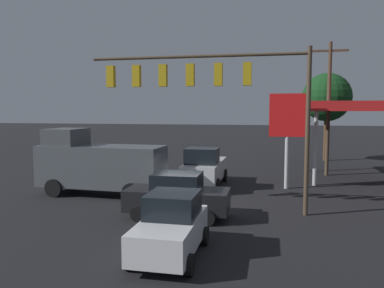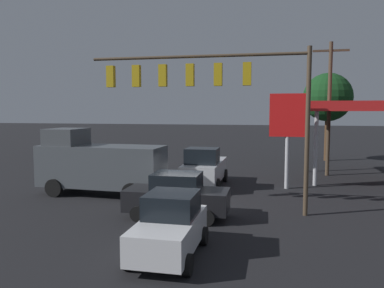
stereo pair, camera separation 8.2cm
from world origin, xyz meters
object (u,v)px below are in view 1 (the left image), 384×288
street_tree (327,98)px  traffic_signal_assembly (208,85)px  hatchback_crossing (171,226)px  price_sign (288,120)px  delivery_truck (98,164)px  sedan_waiting (177,196)px  pickup_parked (204,168)px  utility_pole (329,106)px

street_tree → traffic_signal_assembly: bearing=67.5°
hatchback_crossing → street_tree: size_ratio=0.48×
price_sign → delivery_truck: 10.98m
price_sign → street_tree: (-4.03, -13.27, 1.72)m
sedan_waiting → street_tree: street_tree is taller
traffic_signal_assembly → pickup_parked: (1.05, -5.19, -4.61)m
delivery_truck → utility_pole: bearing=-143.6°
sedan_waiting → hatchback_crossing: bearing=100.7°
price_sign → sedan_waiting: size_ratio=1.26×
price_sign → delivery_truck: size_ratio=0.80×
price_sign → delivery_truck: price_sign is taller
pickup_parked → street_tree: (-8.85, -13.69, 4.61)m
street_tree → pickup_parked: bearing=57.1°
delivery_truck → street_tree: 22.41m
sedan_waiting → delivery_truck: size_ratio=0.64×
traffic_signal_assembly → hatchback_crossing: traffic_signal_assembly is taller
price_sign → hatchback_crossing: (4.04, 11.21, -3.05)m
traffic_signal_assembly → delivery_truck: size_ratio=1.44×
price_sign → street_tree: street_tree is taller
utility_pole → delivery_truck: utility_pole is taller
utility_pole → street_tree: utility_pole is taller
traffic_signal_assembly → sedan_waiting: (1.08, 1.48, -4.77)m
price_sign → street_tree: 13.97m
utility_pole → delivery_truck: bearing=33.9°
sedan_waiting → street_tree: 22.71m
utility_pole → traffic_signal_assembly: bearing=57.8°
hatchback_crossing → delivery_truck: bearing=-140.8°
traffic_signal_assembly → pickup_parked: traffic_signal_assembly is taller
traffic_signal_assembly → hatchback_crossing: (0.27, 5.60, -4.77)m
traffic_signal_assembly → utility_pole: utility_pole is taller
utility_pole → pickup_parked: (7.80, 5.55, -3.80)m
utility_pole → sedan_waiting: 15.04m
street_tree → sedan_waiting: bearing=66.4°
pickup_parked → sedan_waiting: bearing=0.3°
price_sign → pickup_parked: (4.82, 0.42, -2.89)m
pickup_parked → traffic_signal_assembly: bearing=12.0°
utility_pole → price_sign: bearing=59.8°
pickup_parked → hatchback_crossing: bearing=4.8°
price_sign → street_tree: size_ratio=0.70×
utility_pole → hatchback_crossing: utility_pole is taller
utility_pole → street_tree: 8.25m
sedan_waiting → price_sign: bearing=-124.9°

